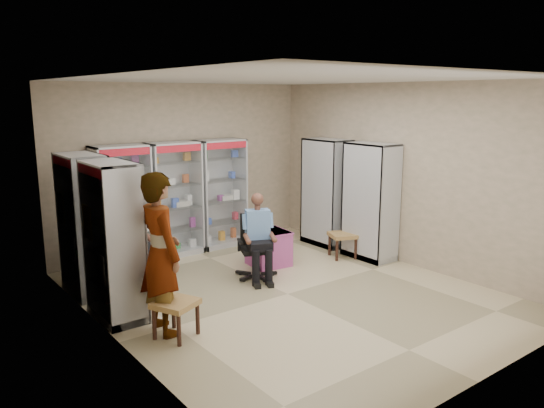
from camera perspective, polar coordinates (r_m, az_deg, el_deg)
floor at (r=7.69m, az=1.70°, el=-9.65°), size 6.00×6.00×0.00m
room_shell at (r=7.21m, az=1.79°, el=5.09°), size 5.02×6.02×3.01m
cabinet_back_left at (r=9.07m, az=-15.79°, el=-0.20°), size 0.90×0.50×2.00m
cabinet_back_mid at (r=9.45m, az=-10.45°, el=0.51°), size 0.90×0.50×2.00m
cabinet_back_right at (r=9.90m, az=-5.56°, el=1.16°), size 0.90×0.50×2.00m
cabinet_right_far at (r=10.00m, az=5.87°, el=1.25°), size 0.90×0.50×2.00m
cabinet_right_near at (r=9.25m, az=10.54°, el=0.27°), size 0.90×0.50×2.00m
cabinet_left_far at (r=7.91m, az=-19.52°, el=-2.13°), size 0.90×0.50×2.00m
cabinet_left_near at (r=6.90m, az=-16.65°, el=-3.90°), size 0.90×0.50×2.00m
wooden_chair at (r=8.44m, az=-15.32°, el=-4.74°), size 0.42×0.42×0.94m
seated_customer at (r=8.34m, az=-15.26°, el=-3.50°), size 0.44×0.60×1.34m
office_chair at (r=8.22m, az=-1.79°, el=-4.58°), size 0.71×0.71×0.99m
seated_shopkeeper at (r=8.15m, az=-1.59°, el=-3.75°), size 0.61×0.69×1.26m
pink_trunk at (r=8.85m, az=-0.37°, el=-4.77°), size 0.66×0.64×0.58m
tea_glass at (r=8.76m, az=-0.47°, el=-2.66°), size 0.07×0.07×0.10m
woven_stool_a at (r=9.37m, az=7.59°, el=-4.42°), size 0.57×0.57×0.43m
woven_stool_b at (r=6.44m, az=-10.28°, el=-12.05°), size 0.59×0.59×0.45m
standing_man at (r=6.35m, az=-11.88°, el=-5.25°), size 0.48×0.72×1.94m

